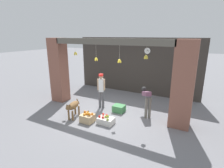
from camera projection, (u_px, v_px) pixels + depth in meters
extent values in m
plane|color=slate|center=(107.00, 113.00, 7.30)|extent=(60.00, 60.00, 0.00)
cube|color=#38332D|center=(135.00, 66.00, 9.60)|extent=(6.91, 0.12, 3.03)
cube|color=brown|center=(59.00, 70.00, 8.41)|extent=(0.70, 0.60, 3.03)
cube|color=brown|center=(183.00, 85.00, 5.88)|extent=(0.70, 0.60, 3.03)
cube|color=#5B564C|center=(108.00, 42.00, 6.61)|extent=(5.01, 0.24, 0.24)
cylinder|color=#B2AD99|center=(75.00, 48.00, 7.42)|extent=(0.01, 0.01, 0.33)
ellipsoid|color=gold|center=(76.00, 54.00, 7.46)|extent=(0.11, 0.06, 0.17)
ellipsoid|color=gold|center=(76.00, 53.00, 7.52)|extent=(0.06, 0.11, 0.17)
ellipsoid|color=gold|center=(75.00, 54.00, 7.50)|extent=(0.11, 0.06, 0.17)
ellipsoid|color=gold|center=(75.00, 54.00, 7.45)|extent=(0.06, 0.11, 0.17)
cylinder|color=#B2AD99|center=(96.00, 51.00, 6.99)|extent=(0.01, 0.01, 0.52)
ellipsoid|color=yellow|center=(97.00, 59.00, 7.06)|extent=(0.10, 0.05, 0.16)
ellipsoid|color=yellow|center=(97.00, 59.00, 7.11)|extent=(0.05, 0.10, 0.16)
ellipsoid|color=yellow|center=(95.00, 59.00, 7.10)|extent=(0.10, 0.05, 0.16)
ellipsoid|color=yellow|center=(96.00, 59.00, 7.05)|extent=(0.05, 0.10, 0.16)
cylinder|color=#B2AD99|center=(119.00, 52.00, 6.54)|extent=(0.01, 0.01, 0.53)
ellipsoid|color=yellow|center=(120.00, 61.00, 6.62)|extent=(0.11, 0.06, 0.16)
ellipsoid|color=yellow|center=(120.00, 61.00, 6.67)|extent=(0.06, 0.11, 0.16)
ellipsoid|color=yellow|center=(118.00, 61.00, 6.65)|extent=(0.11, 0.06, 0.16)
ellipsoid|color=yellow|center=(119.00, 61.00, 6.60)|extent=(0.06, 0.11, 0.16)
cylinder|color=#B2AD99|center=(146.00, 51.00, 5.99)|extent=(0.01, 0.01, 0.31)
ellipsoid|color=gold|center=(147.00, 57.00, 6.04)|extent=(0.10, 0.05, 0.15)
ellipsoid|color=gold|center=(147.00, 57.00, 6.07)|extent=(0.09, 0.09, 0.16)
ellipsoid|color=gold|center=(146.00, 57.00, 6.09)|extent=(0.07, 0.10, 0.16)
ellipsoid|color=gold|center=(145.00, 57.00, 6.08)|extent=(0.10, 0.07, 0.16)
ellipsoid|color=gold|center=(145.00, 57.00, 6.05)|extent=(0.10, 0.07, 0.16)
ellipsoid|color=gold|center=(145.00, 57.00, 6.03)|extent=(0.07, 0.10, 0.16)
ellipsoid|color=gold|center=(146.00, 57.00, 6.02)|extent=(0.09, 0.09, 0.16)
ellipsoid|color=brown|center=(73.00, 105.00, 6.82)|extent=(0.41, 0.73, 0.28)
cylinder|color=brown|center=(73.00, 116.00, 6.64)|extent=(0.07, 0.07, 0.38)
cylinder|color=brown|center=(69.00, 115.00, 6.68)|extent=(0.07, 0.07, 0.38)
cylinder|color=brown|center=(79.00, 110.00, 7.12)|extent=(0.07, 0.07, 0.38)
cylinder|color=brown|center=(75.00, 110.00, 7.17)|extent=(0.07, 0.07, 0.38)
ellipsoid|color=brown|center=(68.00, 108.00, 6.45)|extent=(0.22, 0.28, 0.19)
cone|color=brown|center=(70.00, 105.00, 6.41)|extent=(0.06, 0.06, 0.08)
cone|color=brown|center=(67.00, 105.00, 6.44)|extent=(0.06, 0.06, 0.08)
cylinder|color=brown|center=(78.00, 101.00, 7.16)|extent=(0.09, 0.22, 0.28)
cylinder|color=#56565B|center=(103.00, 100.00, 7.75)|extent=(0.11, 0.11, 0.76)
cylinder|color=#56565B|center=(100.00, 100.00, 7.76)|extent=(0.11, 0.11, 0.76)
cube|color=white|center=(101.00, 85.00, 7.57)|extent=(0.25, 0.23, 0.57)
cylinder|color=tan|center=(104.00, 85.00, 7.55)|extent=(0.06, 0.06, 0.50)
cylinder|color=tan|center=(98.00, 84.00, 7.58)|extent=(0.06, 0.06, 0.50)
sphere|color=tan|center=(101.00, 77.00, 7.47)|extent=(0.20, 0.20, 0.20)
cylinder|color=red|center=(101.00, 75.00, 7.45)|extent=(0.20, 0.20, 0.07)
cube|color=red|center=(101.00, 76.00, 7.36)|extent=(0.20, 0.16, 0.01)
cylinder|color=#6B665B|center=(146.00, 108.00, 6.77)|extent=(0.11, 0.11, 0.83)
cylinder|color=#6B665B|center=(150.00, 108.00, 6.78)|extent=(0.11, 0.11, 0.83)
cube|color=#754760|center=(146.00, 94.00, 6.92)|extent=(0.52, 0.63, 0.32)
sphere|color=black|center=(144.00, 89.00, 7.26)|extent=(0.20, 0.20, 0.20)
cube|color=tan|center=(87.00, 118.00, 6.54)|extent=(0.47, 0.42, 0.29)
sphere|color=orange|center=(90.00, 114.00, 6.43)|extent=(0.09, 0.09, 0.09)
sphere|color=orange|center=(92.00, 114.00, 6.48)|extent=(0.09, 0.09, 0.09)
sphere|color=orange|center=(85.00, 112.00, 6.66)|extent=(0.09, 0.09, 0.09)
sphere|color=orange|center=(88.00, 114.00, 6.49)|extent=(0.09, 0.09, 0.09)
sphere|color=orange|center=(87.00, 112.00, 6.62)|extent=(0.09, 0.09, 0.09)
sphere|color=orange|center=(84.00, 114.00, 6.43)|extent=(0.09, 0.09, 0.09)
sphere|color=orange|center=(87.00, 114.00, 6.49)|extent=(0.09, 0.09, 0.09)
cube|color=silver|center=(106.00, 121.00, 6.41)|extent=(0.59, 0.41, 0.23)
sphere|color=red|center=(107.00, 116.00, 6.47)|extent=(0.09, 0.09, 0.09)
sphere|color=#99B238|center=(108.00, 119.00, 6.18)|extent=(0.09, 0.09, 0.09)
sphere|color=red|center=(100.00, 116.00, 6.41)|extent=(0.09, 0.09, 0.09)
sphere|color=red|center=(103.00, 114.00, 6.59)|extent=(0.09, 0.09, 0.09)
sphere|color=#99B238|center=(106.00, 117.00, 6.39)|extent=(0.09, 0.09, 0.09)
sphere|color=red|center=(107.00, 115.00, 6.51)|extent=(0.09, 0.09, 0.09)
sphere|color=red|center=(103.00, 117.00, 6.34)|extent=(0.09, 0.09, 0.09)
sphere|color=#99B238|center=(108.00, 116.00, 6.42)|extent=(0.09, 0.09, 0.09)
cube|color=#42844C|center=(119.00, 108.00, 7.41)|extent=(0.47, 0.42, 0.29)
cylinder|color=#38934C|center=(89.00, 114.00, 6.88)|extent=(0.07, 0.07, 0.26)
cylinder|color=black|center=(88.00, 111.00, 6.84)|extent=(0.04, 0.04, 0.03)
cylinder|color=black|center=(147.00, 51.00, 9.01)|extent=(0.34, 0.01, 0.34)
cylinder|color=white|center=(147.00, 51.00, 9.00)|extent=(0.32, 0.02, 0.32)
cube|color=black|center=(147.00, 50.00, 8.98)|extent=(0.01, 0.01, 0.09)
cube|color=black|center=(148.00, 51.00, 8.97)|extent=(0.12, 0.01, 0.01)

